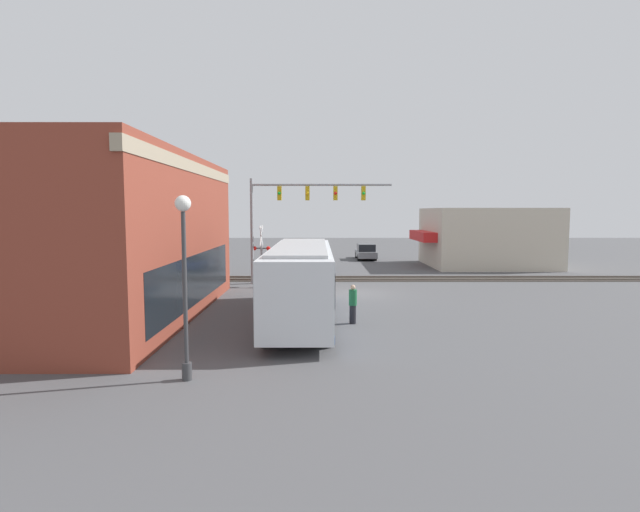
{
  "coord_description": "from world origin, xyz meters",
  "views": [
    {
      "loc": [
        -28.34,
        2.03,
        4.72
      ],
      "look_at": [
        2.91,
        1.95,
        1.9
      ],
      "focal_mm": 28.0,
      "sensor_mm": 36.0,
      "label": 1
    }
  ],
  "objects_px": {
    "crossing_signal": "(261,248)",
    "streetlamp": "(184,271)",
    "parked_car_grey": "(366,252)",
    "parked_car_blue": "(309,262)",
    "city_bus": "(301,279)",
    "pedestrian_near_bus": "(353,304)"
  },
  "relations": [
    {
      "from": "pedestrian_near_bus",
      "to": "parked_car_grey",
      "type": "bearing_deg",
      "value": -6.48
    },
    {
      "from": "crossing_signal",
      "to": "parked_car_grey",
      "type": "bearing_deg",
      "value": -27.26
    },
    {
      "from": "crossing_signal",
      "to": "streetlamp",
      "type": "bearing_deg",
      "value": -179.83
    },
    {
      "from": "crossing_signal",
      "to": "streetlamp",
      "type": "distance_m",
      "value": 18.93
    },
    {
      "from": "pedestrian_near_bus",
      "to": "city_bus",
      "type": "bearing_deg",
      "value": 71.94
    },
    {
      "from": "parked_car_grey",
      "to": "parked_car_blue",
      "type": "bearing_deg",
      "value": 148.0
    },
    {
      "from": "streetlamp",
      "to": "parked_car_blue",
      "type": "bearing_deg",
      "value": -6.28
    },
    {
      "from": "parked_car_grey",
      "to": "pedestrian_near_bus",
      "type": "bearing_deg",
      "value": 173.52
    },
    {
      "from": "city_bus",
      "to": "parked_car_grey",
      "type": "bearing_deg",
      "value": -11.14
    },
    {
      "from": "streetlamp",
      "to": "parked_car_grey",
      "type": "height_order",
      "value": "streetlamp"
    },
    {
      "from": "parked_car_blue",
      "to": "parked_car_grey",
      "type": "relative_size",
      "value": 1.0
    },
    {
      "from": "city_bus",
      "to": "crossing_signal",
      "type": "bearing_deg",
      "value": 14.94
    },
    {
      "from": "pedestrian_near_bus",
      "to": "streetlamp",
      "type": "bearing_deg",
      "value": 143.89
    },
    {
      "from": "crossing_signal",
      "to": "parked_car_grey",
      "type": "relative_size",
      "value": 0.79
    },
    {
      "from": "city_bus",
      "to": "pedestrian_near_bus",
      "type": "height_order",
      "value": "city_bus"
    },
    {
      "from": "city_bus",
      "to": "streetlamp",
      "type": "distance_m",
      "value": 8.38
    },
    {
      "from": "streetlamp",
      "to": "pedestrian_near_bus",
      "type": "xyz_separation_m",
      "value": [
        7.03,
        -5.13,
        -2.23
      ]
    },
    {
      "from": "parked_car_grey",
      "to": "crossing_signal",
      "type": "bearing_deg",
      "value": 152.74
    },
    {
      "from": "crossing_signal",
      "to": "parked_car_blue",
      "type": "relative_size",
      "value": 0.79
    },
    {
      "from": "crossing_signal",
      "to": "pedestrian_near_bus",
      "type": "relative_size",
      "value": 2.31
    },
    {
      "from": "parked_car_grey",
      "to": "pedestrian_near_bus",
      "type": "xyz_separation_m",
      "value": [
        -28.15,
        3.2,
        0.12
      ]
    },
    {
      "from": "crossing_signal",
      "to": "parked_car_grey",
      "type": "height_order",
      "value": "crossing_signal"
    }
  ]
}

